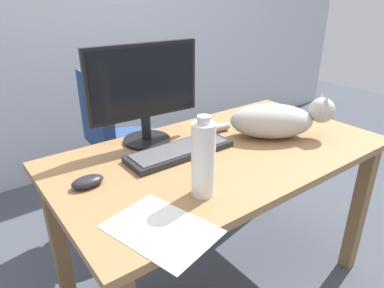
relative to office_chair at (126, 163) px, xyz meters
name	(u,v)px	position (x,y,z in m)	size (l,w,h in m)	color
ground_plane	(217,282)	(0.11, -0.70, -0.41)	(8.00, 8.00, 0.00)	#474C56
desk	(222,173)	(0.11, -0.70, 0.21)	(1.37, 0.75, 0.72)	#9E7247
office_chair	(126,163)	(0.00, 0.00, 0.00)	(0.48, 0.48, 0.94)	black
monitor	(144,91)	(-0.09, -0.44, 0.54)	(0.48, 0.20, 0.42)	black
keyboard	(180,151)	(-0.05, -0.62, 0.33)	(0.44, 0.15, 0.03)	#232328
cat	(277,120)	(0.39, -0.74, 0.39)	(0.50, 0.40, 0.20)	#B2ADA8
computer_mouse	(88,182)	(-0.44, -0.64, 0.33)	(0.11, 0.06, 0.04)	#232328
paper_sheet	(161,229)	(-0.36, -0.98, 0.31)	(0.21, 0.30, 0.00)	white
water_bottle	(203,159)	(-0.16, -0.91, 0.44)	(0.08, 0.08, 0.27)	silver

